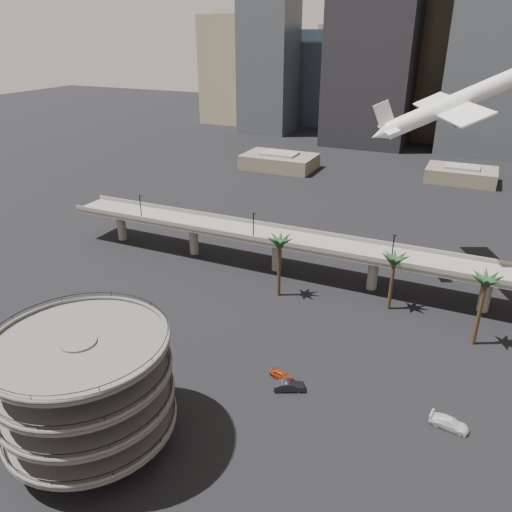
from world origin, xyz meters
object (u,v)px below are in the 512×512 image
at_px(parking_ramp, 86,384).
at_px(overpass, 324,248).
at_px(airborne_jet, 453,104).
at_px(car_a, 282,375).
at_px(car_b, 289,386).
at_px(car_c, 449,423).

distance_m(parking_ramp, overpass, 60.46).
bearing_deg(airborne_jet, car_a, -132.84).
distance_m(car_b, car_c, 23.22).
relative_size(parking_ramp, car_c, 4.20).
relative_size(parking_ramp, car_b, 4.55).
bearing_deg(airborne_jet, overpass, -174.14).
bearing_deg(overpass, car_a, -82.50).
height_order(overpass, car_a, overpass).
xyz_separation_m(airborne_jet, car_b, (-13.89, -50.38, -36.44)).
bearing_deg(car_a, parking_ramp, 156.77).
bearing_deg(parking_ramp, car_c, 27.83).
xyz_separation_m(car_b, car_c, (23.14, 1.93, -0.04)).
bearing_deg(airborne_jet, car_b, -129.90).
bearing_deg(airborne_jet, car_c, -103.67).
distance_m(car_a, car_b, 3.00).
xyz_separation_m(overpass, car_a, (4.76, -36.10, -6.66)).
xyz_separation_m(car_a, car_c, (25.27, -0.19, 0.09)).
bearing_deg(overpass, airborne_jet, 30.34).
bearing_deg(car_b, car_a, 19.68).
bearing_deg(airborne_jet, parking_ramp, -139.87).
relative_size(overpass, car_c, 24.57).
bearing_deg(car_b, car_c, -110.58).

